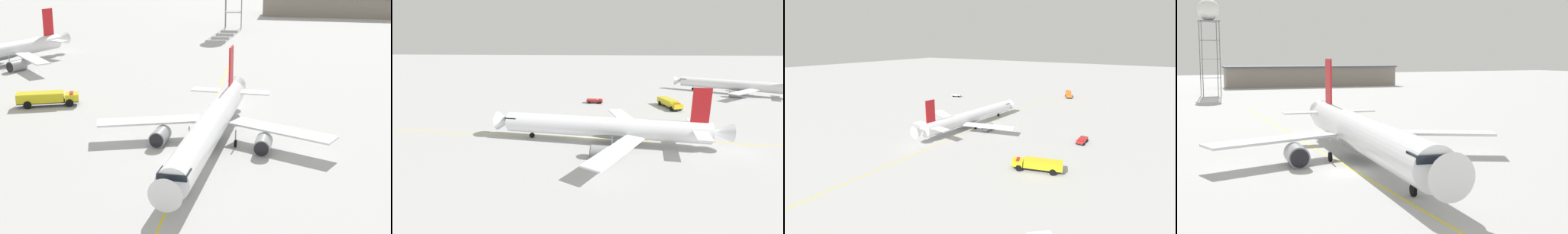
# 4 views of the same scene
# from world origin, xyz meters

# --- Properties ---
(ground_plane) EXTENTS (600.00, 600.00, 0.00)m
(ground_plane) POSITION_xyz_m (0.00, 0.00, 0.00)
(ground_plane) COLOR #B2B2B2
(airliner_main) EXTENTS (46.08, 35.04, 11.72)m
(airliner_main) POSITION_xyz_m (4.15, -3.55, 3.10)
(airliner_main) COLOR white
(airliner_main) RESTS_ON ground_plane
(radar_tower) EXTENTS (6.48, 6.48, 29.08)m
(radar_tower) POSITION_xyz_m (116.95, -3.35, 24.80)
(radar_tower) COLOR slate
(radar_tower) RESTS_ON ground_plane
(terminal_shed) EXTENTS (21.81, 69.01, 8.09)m
(terminal_shed) POSITION_xyz_m (152.45, -47.36, 4.07)
(terminal_shed) COLOR gray
(terminal_shed) RESTS_ON ground_plane
(taxiway_centreline) EXTENTS (126.73, 6.98, 0.01)m
(taxiway_centreline) POSITION_xyz_m (6.00, -1.23, 0.00)
(taxiway_centreline) COLOR yellow
(taxiway_centreline) RESTS_ON ground_plane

